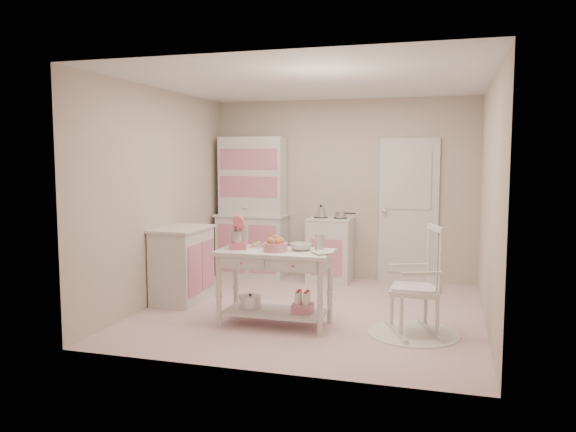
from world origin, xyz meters
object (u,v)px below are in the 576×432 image
object	(u,v)px
base_cabinet	(182,265)
stand_mixer	(238,233)
work_table	(275,288)
bread_basket	(275,247)
hutch	(252,207)
rocking_chair	(415,280)
stove	(330,250)

from	to	relation	value
base_cabinet	stand_mixer	world-z (taller)	stand_mixer
work_table	bread_basket	xyz separation A→B (m)	(0.02, -0.05, 0.45)
stand_mixer	hutch	bearing A→B (deg)	88.12
hutch	base_cabinet	world-z (taller)	hutch
rocking_chair	base_cabinet	bearing A→B (deg)	148.28
hutch	work_table	world-z (taller)	hutch
rocking_chair	stand_mixer	distance (m)	1.90
rocking_chair	bread_basket	distance (m)	1.45
stove	work_table	xyz separation A→B (m)	(-0.13, -2.22, -0.06)
stove	rocking_chair	bearing A→B (deg)	-58.55
stove	bread_basket	bearing A→B (deg)	-92.71
stand_mixer	bread_basket	xyz separation A→B (m)	(0.44, -0.07, -0.12)
rocking_chair	work_table	distance (m)	1.44
base_cabinet	rocking_chair	size ratio (longest dim) A/B	0.84
hutch	base_cabinet	size ratio (longest dim) A/B	2.26
hutch	bread_basket	distance (m)	2.57
hutch	bread_basket	bearing A→B (deg)	-64.82
stove	work_table	size ratio (longest dim) A/B	0.77
base_cabinet	hutch	bearing A→B (deg)	79.34
work_table	stand_mixer	bearing A→B (deg)	177.27
stove	base_cabinet	distance (m)	2.21
bread_basket	hutch	bearing A→B (deg)	115.18
base_cabinet	work_table	bearing A→B (deg)	-23.81
rocking_chair	bread_basket	xyz separation A→B (m)	(-1.41, -0.14, 0.30)
base_cabinet	bread_basket	size ratio (longest dim) A/B	3.68
stove	bread_basket	size ratio (longest dim) A/B	3.68
rocking_chair	work_table	xyz separation A→B (m)	(-1.43, -0.09, -0.15)
bread_basket	work_table	bearing A→B (deg)	111.80
stove	stand_mixer	distance (m)	2.33
rocking_chair	work_table	bearing A→B (deg)	162.46
base_cabinet	work_table	distance (m)	1.52
hutch	stand_mixer	bearing A→B (deg)	-73.85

